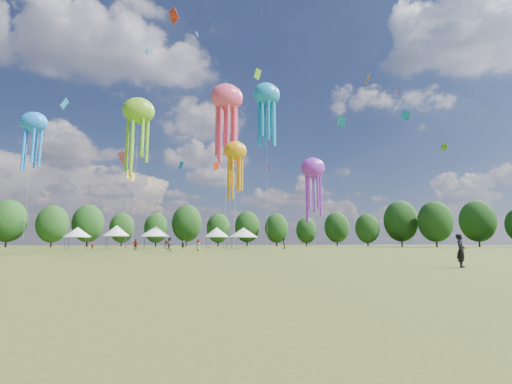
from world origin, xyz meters
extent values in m
plane|color=#384416|center=(0.00, 0.00, 0.00)|extent=(300.00, 300.00, 0.00)
imported|color=black|center=(7.98, -3.34, 0.81)|extent=(0.70, 0.66, 1.62)
imported|color=gray|center=(-3.88, 33.81, 0.92)|extent=(1.14, 1.10, 1.85)
imported|color=gray|center=(-3.50, 51.80, 0.77)|extent=(0.76, 0.89, 1.55)
imported|color=gray|center=(17.39, 44.88, 0.96)|extent=(0.84, 1.02, 1.92)
imported|color=gray|center=(-2.99, 51.50, 0.96)|extent=(1.36, 0.95, 1.92)
imported|color=gray|center=(-8.58, 40.22, 0.84)|extent=(1.06, 0.79, 1.67)
imported|color=gray|center=(-0.58, 49.69, 0.83)|extent=(1.58, 0.65, 1.66)
imported|color=gray|center=(-16.07, 50.65, 0.84)|extent=(0.45, 0.64, 1.69)
imported|color=gray|center=(0.54, 36.99, 0.83)|extent=(0.81, 0.96, 1.67)
cylinder|color=#47474C|center=(-20.66, 51.87, 1.04)|extent=(0.08, 0.08, 2.09)
cylinder|color=#47474C|center=(-20.66, 55.10, 1.04)|extent=(0.08, 0.08, 2.09)
cylinder|color=#47474C|center=(-17.43, 51.87, 1.04)|extent=(0.08, 0.08, 2.09)
cylinder|color=#47474C|center=(-17.43, 55.10, 1.04)|extent=(0.08, 0.08, 2.09)
cube|color=white|center=(-19.04, 53.49, 2.14)|extent=(3.64, 3.64, 0.10)
cone|color=white|center=(-19.04, 53.49, 3.08)|extent=(4.73, 4.73, 1.79)
cylinder|color=#47474C|center=(-14.23, 52.91, 1.17)|extent=(0.08, 0.08, 2.33)
cylinder|color=#47474C|center=(-14.23, 56.23, 1.17)|extent=(0.08, 0.08, 2.33)
cylinder|color=#47474C|center=(-10.91, 52.91, 1.17)|extent=(0.08, 0.08, 2.33)
cylinder|color=#47474C|center=(-10.91, 56.23, 1.17)|extent=(0.08, 0.08, 2.33)
cube|color=white|center=(-12.57, 54.57, 2.38)|extent=(3.72, 3.72, 0.10)
cone|color=white|center=(-12.57, 54.57, 3.43)|extent=(4.83, 4.83, 2.00)
cylinder|color=#47474C|center=(-7.49, 54.35, 1.16)|extent=(0.08, 0.08, 2.32)
cylinder|color=#47474C|center=(-7.49, 58.31, 1.16)|extent=(0.08, 0.08, 2.32)
cylinder|color=#47474C|center=(-3.53, 54.35, 1.16)|extent=(0.08, 0.08, 2.32)
cylinder|color=#47474C|center=(-3.53, 58.31, 1.16)|extent=(0.08, 0.08, 2.32)
cube|color=white|center=(-5.51, 56.33, 2.37)|extent=(4.36, 4.36, 0.10)
cone|color=white|center=(-5.51, 56.33, 3.42)|extent=(5.66, 5.66, 1.99)
cylinder|color=#47474C|center=(4.74, 52.73, 1.12)|extent=(0.08, 0.08, 2.24)
cylinder|color=#47474C|center=(4.74, 56.23, 1.12)|extent=(0.08, 0.08, 2.24)
cylinder|color=#47474C|center=(8.24, 52.73, 1.12)|extent=(0.08, 0.08, 2.24)
cylinder|color=#47474C|center=(8.24, 56.23, 1.12)|extent=(0.08, 0.08, 2.24)
cube|color=white|center=(6.49, 54.48, 2.29)|extent=(3.90, 3.90, 0.10)
cone|color=white|center=(6.49, 54.48, 3.30)|extent=(5.07, 5.07, 1.92)
cylinder|color=#47474C|center=(9.56, 50.22, 1.10)|extent=(0.08, 0.08, 2.20)
cylinder|color=#47474C|center=(9.56, 54.24, 1.10)|extent=(0.08, 0.08, 2.20)
cylinder|color=#47474C|center=(13.58, 50.22, 1.10)|extent=(0.08, 0.08, 2.20)
cylinder|color=#47474C|center=(13.58, 54.24, 1.10)|extent=(0.08, 0.08, 2.20)
cube|color=white|center=(11.57, 52.23, 2.25)|extent=(4.42, 4.42, 0.10)
cone|color=white|center=(11.57, 52.23, 3.24)|extent=(5.74, 5.74, 1.89)
ellipsoid|color=#74C420|center=(-8.84, 35.47, 20.41)|extent=(4.58, 3.21, 3.89)
cylinder|color=beige|center=(-8.84, 35.47, 10.20)|extent=(0.03, 0.03, 20.41)
ellipsoid|color=#EC4569|center=(4.43, 35.79, 24.21)|extent=(5.17, 3.62, 4.40)
cylinder|color=beige|center=(4.43, 35.79, 12.10)|extent=(0.03, 0.03, 24.21)
ellipsoid|color=purple|center=(17.54, 32.22, 12.75)|extent=(3.89, 2.73, 3.31)
cylinder|color=beige|center=(17.54, 32.22, 6.38)|extent=(0.03, 0.03, 12.75)
ellipsoid|color=#1A7BEB|center=(-25.32, 46.11, 20.55)|extent=(4.06, 2.84, 3.45)
cylinder|color=beige|center=(-25.32, 46.11, 10.27)|extent=(0.03, 0.03, 20.55)
ellipsoid|color=orange|center=(2.69, 22.20, 11.87)|extent=(2.68, 1.87, 2.27)
cylinder|color=beige|center=(2.69, 22.20, 5.94)|extent=(0.03, 0.03, 11.87)
ellipsoid|color=#168AC2|center=(14.04, 44.54, 29.60)|extent=(5.32, 3.72, 4.52)
cylinder|color=beige|center=(14.04, 44.54, 14.80)|extent=(0.03, 0.03, 29.60)
cube|color=#1A7BEB|center=(7.80, 27.97, 34.28)|extent=(0.33, 0.87, 1.10)
cube|color=#168AC2|center=(-0.23, 65.01, 18.96)|extent=(1.26, 1.43, 2.12)
cube|color=#EC4569|center=(15.57, 53.80, 26.98)|extent=(0.48, 0.56, 0.79)
cube|color=red|center=(3.66, 40.17, 13.88)|extent=(1.04, 1.28, 1.61)
cube|color=orange|center=(22.16, 23.63, 24.17)|extent=(0.51, 1.38, 1.52)
cube|color=#1A7BEB|center=(-8.82, 60.72, 43.63)|extent=(0.98, 0.80, 1.15)
cube|color=#168AC2|center=(30.01, 25.63, 20.34)|extent=(0.92, 1.00, 1.52)
cube|color=red|center=(-4.18, 38.88, 38.78)|extent=(1.70, 1.45, 2.35)
cube|color=orange|center=(-11.07, 64.24, 15.85)|extent=(1.60, 2.03, 2.53)
cube|color=#74C420|center=(13.47, 48.59, 35.64)|extent=(1.77, 1.34, 1.96)
cube|color=#168AC2|center=(30.19, 44.47, 25.80)|extent=(1.56, 1.36, 2.06)
cube|color=purple|center=(23.00, 69.90, 21.19)|extent=(0.18, 1.46, 1.82)
cube|color=red|center=(30.96, 28.63, 25.49)|extent=(0.51, 0.84, 0.92)
cube|color=orange|center=(-28.00, 58.11, 17.67)|extent=(1.37, 1.37, 2.27)
cube|color=yellow|center=(-7.07, 51.93, 12.72)|extent=(0.39, 1.00, 1.22)
cube|color=#74C420|center=(37.30, 26.10, 16.12)|extent=(0.70, 1.47, 1.50)
cube|color=#1A7BEB|center=(1.60, 55.12, 46.33)|extent=(0.73, 0.83, 1.14)
cube|color=#168AC2|center=(-15.33, 21.00, 15.09)|extent=(0.57, 0.92, 1.09)
cube|color=#EC4569|center=(-11.46, 45.95, 15.72)|extent=(1.92, 0.97, 2.27)
cylinder|color=#38281C|center=(-40.68, 85.49, 1.71)|extent=(0.44, 0.44, 3.41)
ellipsoid|color=#1B4015|center=(-40.68, 85.49, 6.61)|extent=(8.53, 8.53, 10.66)
cylinder|color=#38281C|center=(-30.60, 85.02, 1.53)|extent=(0.44, 0.44, 3.07)
ellipsoid|color=#1B4015|center=(-30.60, 85.02, 5.94)|extent=(7.66, 7.66, 9.58)
cylinder|color=#38281C|center=(-23.51, 93.33, 1.72)|extent=(0.44, 0.44, 3.43)
ellipsoid|color=#1B4015|center=(-23.51, 93.33, 6.65)|extent=(8.58, 8.58, 10.73)
cylinder|color=#38281C|center=(-14.76, 98.96, 1.47)|extent=(0.44, 0.44, 2.95)
ellipsoid|color=#1B4015|center=(-14.76, 98.96, 5.71)|extent=(7.37, 7.37, 9.21)
cylinder|color=#38281C|center=(-4.70, 95.06, 1.45)|extent=(0.44, 0.44, 2.89)
ellipsoid|color=#1B4015|center=(-4.70, 95.06, 5.61)|extent=(7.23, 7.23, 9.04)
cylinder|color=#38281C|center=(4.91, 99.49, 1.92)|extent=(0.44, 0.44, 3.84)
ellipsoid|color=#1B4015|center=(4.91, 99.49, 7.44)|extent=(9.60, 9.60, 11.99)
cylinder|color=#38281C|center=(13.19, 88.44, 1.42)|extent=(0.44, 0.44, 2.84)
ellipsoid|color=#1B4015|center=(13.19, 88.44, 5.51)|extent=(7.11, 7.11, 8.89)
cylinder|color=#38281C|center=(22.93, 91.04, 1.58)|extent=(0.44, 0.44, 3.16)
ellipsoid|color=#1B4015|center=(22.93, 91.04, 6.13)|extent=(7.91, 7.91, 9.88)
cylinder|color=#38281C|center=(30.69, 85.29, 1.44)|extent=(0.44, 0.44, 2.88)
ellipsoid|color=#1B4015|center=(30.69, 85.29, 5.59)|extent=(7.21, 7.21, 9.01)
cylinder|color=#38281C|center=(41.52, 87.24, 1.31)|extent=(0.44, 0.44, 2.63)
ellipsoid|color=#1B4015|center=(41.52, 87.24, 5.09)|extent=(6.57, 6.57, 8.22)
cylinder|color=#38281C|center=(50.52, 83.73, 1.56)|extent=(0.44, 0.44, 3.13)
ellipsoid|color=#1B4015|center=(50.52, 83.73, 6.06)|extent=(7.81, 7.81, 9.77)
cylinder|color=#38281C|center=(53.64, 71.81, 1.36)|extent=(0.44, 0.44, 2.72)
ellipsoid|color=#1B4015|center=(53.64, 71.81, 5.27)|extent=(6.80, 6.80, 8.50)
cylinder|color=#38281C|center=(62.96, 68.92, 1.90)|extent=(0.44, 0.44, 3.81)
ellipsoid|color=#1B4015|center=(62.96, 68.92, 7.38)|extent=(9.52, 9.52, 11.90)
cylinder|color=#38281C|center=(66.57, 59.80, 1.76)|extent=(0.44, 0.44, 3.51)
ellipsoid|color=#1B4015|center=(66.57, 59.80, 6.80)|extent=(8.78, 8.78, 10.97)
cylinder|color=#38281C|center=(79.39, 58.26, 1.82)|extent=(0.44, 0.44, 3.64)
ellipsoid|color=#1B4015|center=(79.39, 58.26, 7.05)|extent=(9.10, 9.10, 11.37)
camera|label=1|loc=(-6.56, -17.14, 1.20)|focal=24.81mm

